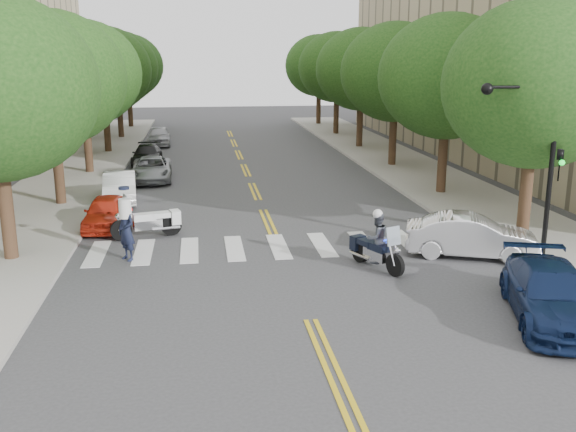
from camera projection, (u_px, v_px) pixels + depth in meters
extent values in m
plane|color=#38383A|center=(311.00, 320.00, 16.25)|extent=(140.00, 140.00, 0.00)
cube|color=#9E9991|center=(77.00, 173.00, 36.09)|extent=(5.00, 60.00, 0.15)
cube|color=#9E9991|center=(403.00, 165.00, 38.64)|extent=(5.00, 60.00, 0.15)
cylinder|color=#382316|center=(7.00, 212.00, 20.43)|extent=(0.44, 0.44, 3.32)
cylinder|color=#382316|center=(58.00, 169.00, 28.11)|extent=(0.44, 0.44, 3.32)
ellipsoid|color=#163E11|center=(50.00, 78.00, 27.16)|extent=(6.40, 6.40, 5.76)
cylinder|color=#382316|center=(88.00, 145.00, 35.80)|extent=(0.44, 0.44, 3.32)
ellipsoid|color=#163E11|center=(82.00, 73.00, 34.84)|extent=(6.40, 6.40, 5.76)
cylinder|color=#382316|center=(107.00, 129.00, 43.48)|extent=(0.44, 0.44, 3.32)
ellipsoid|color=#163E11|center=(103.00, 70.00, 42.53)|extent=(6.40, 6.40, 5.76)
cylinder|color=#382316|center=(120.00, 118.00, 51.16)|extent=(0.44, 0.44, 3.32)
ellipsoid|color=#163E11|center=(117.00, 68.00, 50.21)|extent=(6.40, 6.40, 5.76)
cylinder|color=#382316|center=(130.00, 110.00, 58.85)|extent=(0.44, 0.44, 3.32)
ellipsoid|color=#163E11|center=(128.00, 66.00, 57.89)|extent=(6.40, 6.40, 5.76)
cylinder|color=#382316|center=(525.00, 196.00, 22.79)|extent=(0.44, 0.44, 3.32)
ellipsoid|color=#163E11|center=(536.00, 84.00, 21.84)|extent=(6.40, 6.40, 5.76)
cylinder|color=#382316|center=(442.00, 160.00, 30.48)|extent=(0.44, 0.44, 3.32)
ellipsoid|color=#163E11|center=(447.00, 77.00, 29.52)|extent=(6.40, 6.40, 5.76)
cylinder|color=#382316|center=(393.00, 139.00, 38.16)|extent=(0.44, 0.44, 3.32)
ellipsoid|color=#163E11|center=(395.00, 72.00, 37.21)|extent=(6.40, 6.40, 5.76)
cylinder|color=#382316|center=(360.00, 125.00, 45.84)|extent=(0.44, 0.44, 3.32)
ellipsoid|color=#163E11|center=(361.00, 69.00, 44.89)|extent=(6.40, 6.40, 5.76)
cylinder|color=#382316|center=(336.00, 115.00, 53.53)|extent=(0.44, 0.44, 3.32)
ellipsoid|color=#163E11|center=(337.00, 67.00, 52.57)|extent=(6.40, 6.40, 5.76)
cylinder|color=#382316|center=(318.00, 107.00, 61.21)|extent=(0.44, 0.44, 3.32)
ellipsoid|color=#163E11|center=(319.00, 66.00, 60.26)|extent=(6.40, 6.40, 5.76)
cylinder|color=black|center=(551.00, 172.00, 19.98)|extent=(0.16, 0.16, 6.00)
cylinder|color=black|center=(522.00, 87.00, 19.19)|extent=(2.40, 0.10, 0.10)
sphere|color=black|center=(487.00, 89.00, 19.05)|extent=(0.36, 0.36, 0.36)
imported|color=black|center=(559.00, 165.00, 19.97)|extent=(0.16, 0.20, 1.00)
sphere|color=#0CCC26|center=(562.00, 163.00, 19.80)|extent=(0.18, 0.18, 0.18)
cylinder|color=black|center=(395.00, 265.00, 19.40)|extent=(0.43, 0.70, 0.70)
cylinder|color=black|center=(361.00, 252.00, 20.74)|extent=(0.46, 0.72, 0.70)
cube|color=silver|center=(376.00, 254.00, 20.08)|extent=(0.69, 0.98, 0.33)
cube|color=black|center=(379.00, 247.00, 19.94)|extent=(0.64, 0.81, 0.23)
cube|color=black|center=(367.00, 242.00, 20.39)|extent=(0.61, 0.69, 0.17)
cube|color=black|center=(358.00, 242.00, 20.80)|extent=(0.54, 0.47, 0.46)
cube|color=#8C99A5|center=(393.00, 236.00, 19.29)|extent=(0.54, 0.36, 0.56)
cube|color=red|center=(392.00, 240.00, 19.54)|extent=(0.14, 0.14, 0.08)
cube|color=#0C26E5|center=(386.00, 241.00, 19.41)|extent=(0.14, 0.14, 0.08)
imported|color=#474C56|center=(377.00, 238.00, 19.95)|extent=(0.98, 0.89, 1.63)
sphere|color=silver|center=(378.00, 214.00, 19.77)|extent=(0.31, 0.31, 0.31)
cylinder|color=black|center=(121.00, 230.00, 23.14)|extent=(0.79, 0.36, 0.77)
cylinder|color=black|center=(171.00, 225.00, 23.84)|extent=(0.80, 0.40, 0.77)
cube|color=silver|center=(148.00, 224.00, 23.48)|extent=(1.08, 0.62, 0.36)
cube|color=white|center=(144.00, 217.00, 23.37)|extent=(0.88, 0.61, 0.25)
cube|color=white|center=(161.00, 215.00, 23.60)|extent=(0.72, 0.60, 0.18)
cube|color=white|center=(175.00, 217.00, 23.83)|extent=(0.46, 0.57, 0.51)
cube|color=#8C99A5|center=(124.00, 203.00, 22.96)|extent=(0.32, 0.59, 0.62)
cube|color=red|center=(130.00, 209.00, 22.96)|extent=(0.14, 0.14, 0.09)
cube|color=#0C26E5|center=(129.00, 208.00, 23.20)|extent=(0.14, 0.14, 0.09)
imported|color=#161B33|center=(126.00, 231.00, 20.81)|extent=(0.82, 0.86, 1.97)
imported|color=white|center=(471.00, 236.00, 21.24)|extent=(4.52, 2.86, 1.41)
imported|color=#101E43|center=(551.00, 294.00, 16.11)|extent=(3.25, 5.16, 1.39)
imported|color=red|center=(106.00, 212.00, 24.78)|extent=(1.62, 3.72, 1.25)
imported|color=white|center=(120.00, 187.00, 29.17)|extent=(1.84, 4.22, 1.35)
imported|color=gray|center=(152.00, 169.00, 34.13)|extent=(2.21, 4.56, 1.25)
imported|color=black|center=(147.00, 155.00, 39.19)|extent=(1.74, 4.13, 1.19)
imported|color=#AFAFB5|center=(159.00, 136.00, 47.47)|extent=(1.82, 4.20, 1.41)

